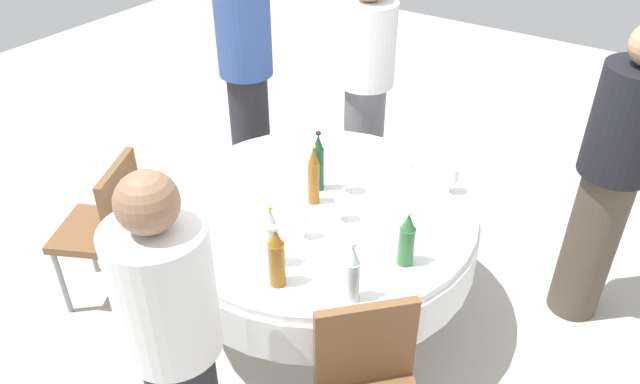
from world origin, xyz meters
The scene contains 21 objects.
ground_plane centered at (0.00, 0.00, 0.00)m, with size 10.00×10.00×0.00m, color #B7B2A8.
dining_table centered at (0.00, 0.00, 0.60)m, with size 1.55×1.55×0.74m.
bottle_clear_outer centered at (-0.47, -0.46, 0.87)m, with size 0.06×0.06×0.29m.
bottle_dark_green_far centered at (0.11, 0.08, 0.89)m, with size 0.06×0.06×0.32m.
bottle_amber_mid centered at (-0.56, -0.17, 0.88)m, with size 0.07×0.07×0.29m.
bottle_green_east centered at (-0.16, -0.54, 0.87)m, with size 0.07×0.07×0.27m.
bottle_amber_front centered at (0.00, 0.04, 0.89)m, with size 0.06×0.06×0.32m.
bottle_clear_right centered at (-0.48, -0.08, 0.88)m, with size 0.06×0.06×0.30m.
wine_glass_east centered at (-0.05, -0.15, 0.84)m, with size 0.07×0.07×0.14m.
wine_glass_front centered at (-0.25, -0.08, 0.84)m, with size 0.06×0.06×0.14m.
wine_glass_right centered at (0.44, -0.48, 0.84)m, with size 0.07×0.07×0.14m.
wine_glass_rear centered at (0.16, -0.05, 0.85)m, with size 0.07×0.07×0.15m.
plate_west centered at (0.53, -0.10, 0.75)m, with size 0.24×0.24×0.02m.
plate_near centered at (-0.24, 0.32, 0.75)m, with size 0.24×0.24×0.02m.
plate_north centered at (0.24, 0.51, 0.75)m, with size 0.21×0.21×0.02m.
fork_far centered at (0.37, 0.13, 0.74)m, with size 0.18×0.02×0.01m, color silver.
person_outer centered at (0.83, -1.14, 0.85)m, with size 0.34×0.34×1.63m.
person_far centered at (-1.08, -0.11, 0.80)m, with size 0.34×0.34×1.53m.
person_mid centered at (1.05, 0.36, 0.83)m, with size 0.34×0.34×1.60m.
person_east centered at (0.72, 1.04, 0.87)m, with size 0.34×0.34×1.66m.
chair_right centered at (-0.49, 1.02, 0.52)m, with size 0.53×0.53×0.87m.
Camera 1 is at (-2.03, -1.35, 2.47)m, focal length 34.38 mm.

